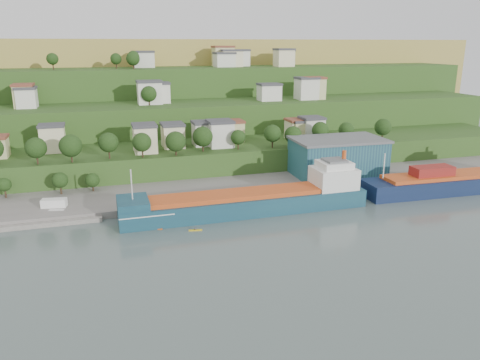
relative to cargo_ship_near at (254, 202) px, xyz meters
name	(u,v)px	position (x,y,z in m)	size (l,w,h in m)	color
ground	(242,225)	(-6.19, -8.90, -2.87)	(500.00, 500.00, 0.00)	#43514D
quay	(275,188)	(13.81, 19.10, -2.87)	(220.00, 26.00, 4.00)	slate
pebble_beach	(26,218)	(-61.19, 13.10, -2.87)	(40.00, 18.00, 2.40)	slate
hillside	(159,124)	(-6.18, 159.76, -2.78)	(360.00, 211.25, 96.00)	#284719
cargo_ship_near	(254,202)	(0.00, 0.00, 0.00)	(69.81, 11.29, 17.95)	#133447
cargo_ship_far	(466,182)	(72.14, -0.45, -0.04)	(66.21, 13.33, 17.89)	#0C1836
warehouse	(338,157)	(37.71, 22.10, 5.57)	(31.67, 20.11, 12.80)	navy
caravan	(54,204)	(-53.74, 14.65, -0.11)	(6.65, 2.77, 3.10)	white
dinghy	(57,211)	(-53.03, 11.83, -1.26)	(4.08, 1.53, 0.82)	silver
kayak_orange	(157,228)	(-27.92, -5.20, -2.65)	(2.85, 1.50, 0.72)	#D85113
kayak_yellow	(195,230)	(-18.64, -8.94, -2.61)	(3.47, 1.18, 0.86)	gold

